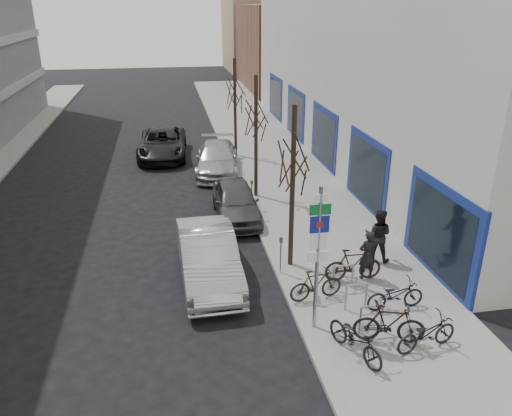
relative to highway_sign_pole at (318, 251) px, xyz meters
name	(u,v)px	position (x,y,z in m)	size (l,w,h in m)	color
ground	(226,340)	(-2.40, 0.01, -2.46)	(120.00, 120.00, 0.00)	black
sidewalk_east	(296,194)	(2.10, 10.01, -2.38)	(5.00, 70.00, 0.15)	slate
commercial_building	(484,63)	(14.60, 16.01, 2.54)	(20.00, 32.00, 10.00)	#B7B7B2
brick_building_far	(305,47)	(10.60, 40.01, 1.54)	(12.00, 14.00, 8.00)	brown
tan_building_far	(278,33)	(11.10, 55.01, 2.04)	(13.00, 12.00, 9.00)	#937A5B
highway_sign_pole	(318,251)	(0.00, 0.00, 0.00)	(0.55, 0.10, 4.20)	gray
bike_rack	(356,293)	(1.40, 0.61, -1.80)	(0.66, 2.26, 0.83)	gray
tree_near	(294,150)	(0.20, 3.51, 1.65)	(1.80, 1.80, 5.50)	black
tree_mid	(256,108)	(0.20, 10.01, 1.65)	(1.80, 1.80, 5.50)	black
tree_far	(235,85)	(0.20, 16.51, 1.65)	(1.80, 1.80, 5.50)	black
meter_front	(281,251)	(-0.25, 3.01, -1.54)	(0.10, 0.08, 1.27)	gray
meter_mid	(252,192)	(-0.25, 8.51, -1.54)	(0.10, 0.08, 1.27)	gray
meter_back	(234,155)	(-0.25, 14.01, -1.54)	(0.10, 0.08, 1.27)	gray
bike_near_left	(356,336)	(0.66, -1.32, -1.73)	(0.57, 1.89, 1.15)	black
bike_near_right	(389,323)	(1.69, -0.96, -1.74)	(0.55, 1.86, 1.13)	black
bike_mid_curb	(396,293)	(2.51, 0.43, -1.79)	(0.52, 1.71, 1.04)	black
bike_mid_inner	(316,284)	(0.42, 1.30, -1.81)	(0.49, 1.65, 1.00)	black
bike_far_curb	(427,331)	(2.50, -1.39, -1.77)	(0.54, 1.77, 1.08)	black
bike_far_inner	(353,264)	(1.88, 2.14, -1.75)	(0.55, 1.85, 1.12)	black
parked_car_front	(208,257)	(-2.55, 3.24, -1.64)	(1.74, 4.98, 1.64)	#B4B3B8
parked_car_mid	(236,201)	(-1.00, 7.97, -1.72)	(1.75, 4.36, 1.48)	#454549
parked_car_back	(217,159)	(-1.13, 14.03, -1.71)	(2.10, 5.17, 1.50)	#A6A7AB
lane_car	(162,143)	(-3.90, 17.47, -1.67)	(2.60, 5.65, 1.57)	black
pedestrian_near	(367,255)	(2.34, 2.19, -1.49)	(0.60, 0.39, 1.64)	black
pedestrian_far	(378,235)	(3.15, 3.29, -1.38)	(0.69, 0.47, 1.86)	black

